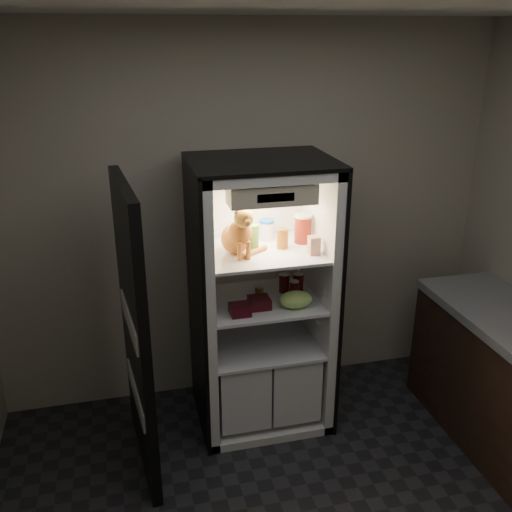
{
  "coord_description": "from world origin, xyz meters",
  "views": [
    {
      "loc": [
        -0.86,
        -2.0,
        2.6
      ],
      "look_at": [
        -0.04,
        1.32,
        1.25
      ],
      "focal_mm": 40.0,
      "sensor_mm": 36.0,
      "label": 1
    }
  ],
  "objects": [
    {
      "name": "soda_can_b",
      "position": [
        0.27,
        1.38,
        1.01
      ],
      "size": [
        0.07,
        0.07,
        0.13
      ],
      "color": "black",
      "rests_on": "refrigerator"
    },
    {
      "name": "refrigerator",
      "position": [
        0.0,
        1.38,
        0.79
      ],
      "size": [
        0.9,
        0.72,
        1.88
      ],
      "color": "white",
      "rests_on": "floor"
    },
    {
      "name": "salsa_jar",
      "position": [
        0.13,
        1.33,
        1.36
      ],
      "size": [
        0.08,
        0.08,
        0.13
      ],
      "color": "maroon",
      "rests_on": "refrigerator"
    },
    {
      "name": "tabby_cat",
      "position": [
        -0.17,
        1.28,
        1.42
      ],
      "size": [
        0.32,
        0.35,
        0.36
      ],
      "rotation": [
        0.0,
        0.0,
        0.17
      ],
      "color": "#D2641A",
      "rests_on": "refrigerator"
    },
    {
      "name": "mayo_tub",
      "position": [
        0.08,
        1.51,
        1.36
      ],
      "size": [
        0.1,
        0.1,
        0.14
      ],
      "color": "white",
      "rests_on": "refrigerator"
    },
    {
      "name": "parmesan_shaker",
      "position": [
        -0.05,
        1.34,
        1.37
      ],
      "size": [
        0.06,
        0.06,
        0.17
      ],
      "color": "#248426",
      "rests_on": "refrigerator"
    },
    {
      "name": "grape_bag",
      "position": [
        0.18,
        1.15,
        0.99
      ],
      "size": [
        0.22,
        0.16,
        0.11
      ],
      "primitive_type": "ellipsoid",
      "color": "#9DD362",
      "rests_on": "refrigerator"
    },
    {
      "name": "soda_can_c",
      "position": [
        0.21,
        1.3,
        1.0
      ],
      "size": [
        0.06,
        0.06,
        0.12
      ],
      "color": "black",
      "rests_on": "refrigerator"
    },
    {
      "name": "cream_carton",
      "position": [
        0.3,
        1.18,
        1.35
      ],
      "size": [
        0.07,
        0.07,
        0.12
      ],
      "primitive_type": "cube",
      "color": "beige",
      "rests_on": "refrigerator"
    },
    {
      "name": "soda_can_a",
      "position": [
        0.17,
        1.4,
        1.01
      ],
      "size": [
        0.07,
        0.07,
        0.13
      ],
      "color": "black",
      "rests_on": "refrigerator"
    },
    {
      "name": "berry_box_right",
      "position": [
        -0.05,
        1.21,
        0.97
      ],
      "size": [
        0.13,
        0.13,
        0.07
      ],
      "primitive_type": "cube",
      "color": "#510D14",
      "rests_on": "refrigerator"
    },
    {
      "name": "fridge_door",
      "position": [
        -0.85,
        1.07,
        0.91
      ],
      "size": [
        0.14,
        0.87,
        1.85
      ],
      "rotation": [
        0.0,
        0.0,
        0.1
      ],
      "color": "black",
      "rests_on": "floor"
    },
    {
      "name": "condiment_jar",
      "position": [
        -0.01,
        1.36,
        0.98
      ],
      "size": [
        0.06,
        0.06,
        0.08
      ],
      "color": "brown",
      "rests_on": "refrigerator"
    },
    {
      "name": "berry_box_left",
      "position": [
        -0.19,
        1.14,
        0.97
      ],
      "size": [
        0.13,
        0.13,
        0.06
      ],
      "primitive_type": "cube",
      "color": "#510D14",
      "rests_on": "refrigerator"
    },
    {
      "name": "pepper_jar",
      "position": [
        0.3,
        1.4,
        1.39
      ],
      "size": [
        0.11,
        0.11,
        0.19
      ],
      "color": "#A62F16",
      "rests_on": "refrigerator"
    },
    {
      "name": "room_shell",
      "position": [
        0.0,
        0.0,
        1.62
      ],
      "size": [
        3.6,
        3.6,
        3.6
      ],
      "color": "white",
      "rests_on": "floor"
    }
  ]
}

